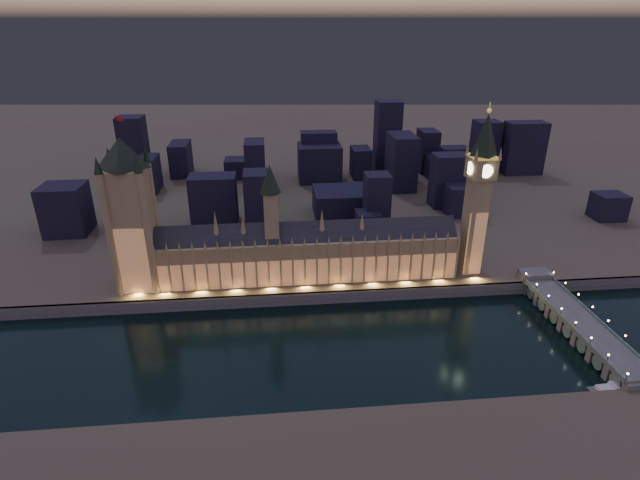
{
  "coord_description": "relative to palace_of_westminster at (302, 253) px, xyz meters",
  "views": [
    {
      "loc": [
        -23.06,
        -231.84,
        166.34
      ],
      "look_at": [
        5.0,
        55.0,
        38.0
      ],
      "focal_mm": 28.0,
      "sensor_mm": 36.0,
      "label": 1
    }
  ],
  "objects": [
    {
      "name": "city_backdrop",
      "position": [
        48.52,
        184.79,
        3.89
      ],
      "size": [
        478.69,
        215.63,
        78.62
      ],
      "color": "black",
      "rests_on": "north_bank"
    },
    {
      "name": "embankment_wall",
      "position": [
        5.96,
        -20.74,
        -22.37
      ],
      "size": [
        2000.0,
        2.5,
        8.0
      ],
      "primitive_type": "cube",
      "color": "#47474F",
      "rests_on": "ground"
    },
    {
      "name": "elizabeth_tower",
      "position": [
        113.96,
        0.18,
        44.5
      ],
      "size": [
        18.0,
        18.0,
        112.64
      ],
      "color": "olive",
      "rests_on": "north_bank"
    },
    {
      "name": "palace_of_westminster",
      "position": [
        0.0,
        0.0,
        0.0
      ],
      "size": [
        202.0,
        21.49,
        78.0
      ],
      "color": "olive",
      "rests_on": "north_bank"
    },
    {
      "name": "north_bank",
      "position": [
        5.96,
        458.26,
        -22.37
      ],
      "size": [
        2000.0,
        960.0,
        8.0
      ],
      "primitive_type": "cube",
      "color": "#513833",
      "rests_on": "ground"
    },
    {
      "name": "victoria_tower",
      "position": [
        -104.04,
        0.17,
        34.99
      ],
      "size": [
        31.68,
        31.68,
        108.12
      ],
      "color": "olive",
      "rests_on": "north_bank"
    },
    {
      "name": "westminster_bridge",
      "position": [
        153.28,
        -65.19,
        -20.39
      ],
      "size": [
        19.69,
        113.0,
        15.9
      ],
      "color": "#47474F",
      "rests_on": "ground"
    },
    {
      "name": "ground_plane",
      "position": [
        5.96,
        -61.74,
        -26.37
      ],
      "size": [
        2000.0,
        2000.0,
        0.0
      ],
      "primitive_type": "plane",
      "color": "black",
      "rests_on": "ground"
    },
    {
      "name": "river_boat",
      "position": [
        152.4,
        -116.33,
        -24.81
      ],
      "size": [
        40.14,
        11.61,
        4.5
      ],
      "color": "#47474F",
      "rests_on": "ground"
    }
  ]
}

